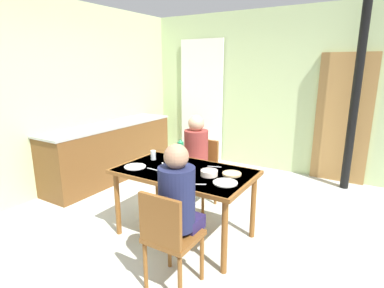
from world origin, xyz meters
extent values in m
plane|color=#B8BCB3|center=(0.00, 0.00, 0.00)|extent=(7.10, 7.10, 0.00)
cube|color=#B3C98E|center=(0.00, 2.73, 1.36)|extent=(4.49, 0.10, 2.72)
cube|color=#B7C68F|center=(-2.15, 0.68, 1.36)|extent=(0.10, 4.10, 2.72)
cube|color=#A0733E|center=(1.38, 2.65, 1.00)|extent=(0.80, 0.05, 2.00)
cylinder|color=black|center=(1.53, 2.38, 1.36)|extent=(0.12, 0.12, 2.72)
cube|color=white|center=(-1.13, 2.63, 1.14)|extent=(0.90, 0.03, 2.29)
cube|color=brown|center=(-1.82, 0.87, 0.43)|extent=(0.60, 2.33, 0.87)
cube|color=#9E9E99|center=(-1.82, 0.87, 0.89)|extent=(0.61, 2.37, 0.03)
cylinder|color=#B7B7BC|center=(-1.82, 1.22, 0.91)|extent=(0.21, 0.21, 0.01)
cube|color=brown|center=(0.19, -0.03, 0.73)|extent=(1.42, 0.85, 0.04)
cube|color=beige|center=(0.19, -0.03, 0.75)|extent=(1.36, 0.81, 0.00)
cylinder|color=brown|center=(-0.45, -0.38, 0.35)|extent=(0.06, 0.06, 0.71)
cylinder|color=brown|center=(0.83, -0.38, 0.35)|extent=(0.06, 0.06, 0.71)
cylinder|color=brown|center=(-0.45, 0.33, 0.35)|extent=(0.06, 0.06, 0.71)
cylinder|color=brown|center=(0.83, 0.33, 0.35)|extent=(0.06, 0.06, 0.71)
cube|color=brown|center=(0.53, -0.73, 0.45)|extent=(0.40, 0.40, 0.04)
cube|color=brown|center=(0.53, -0.91, 0.66)|extent=(0.38, 0.04, 0.42)
cylinder|color=brown|center=(0.36, -0.56, 0.21)|extent=(0.04, 0.04, 0.41)
cylinder|color=brown|center=(0.70, -0.56, 0.21)|extent=(0.04, 0.04, 0.41)
cylinder|color=brown|center=(0.36, -0.90, 0.21)|extent=(0.04, 0.04, 0.41)
cylinder|color=brown|center=(0.70, -0.90, 0.21)|extent=(0.04, 0.04, 0.41)
cube|color=brown|center=(-0.06, 0.68, 0.45)|extent=(0.40, 0.40, 0.04)
cube|color=brown|center=(-0.06, 0.86, 0.66)|extent=(0.38, 0.04, 0.42)
cylinder|color=brown|center=(0.11, 0.51, 0.21)|extent=(0.04, 0.04, 0.41)
cylinder|color=brown|center=(-0.23, 0.51, 0.21)|extent=(0.04, 0.04, 0.41)
cylinder|color=brown|center=(0.11, 0.85, 0.21)|extent=(0.04, 0.04, 0.41)
cylinder|color=brown|center=(-0.23, 0.85, 0.21)|extent=(0.04, 0.04, 0.41)
cube|color=#261E4B|center=(0.53, -0.57, 0.51)|extent=(0.30, 0.22, 0.12)
cylinder|color=#1E2347|center=(0.53, -0.68, 0.77)|extent=(0.30, 0.30, 0.52)
sphere|color=#A87A5B|center=(0.53, -0.68, 1.12)|extent=(0.20, 0.20, 0.20)
cube|color=maroon|center=(-0.06, 0.52, 0.51)|extent=(0.30, 0.22, 0.12)
cylinder|color=maroon|center=(-0.06, 0.63, 0.77)|extent=(0.30, 0.30, 0.52)
sphere|color=tan|center=(-0.06, 0.63, 1.12)|extent=(0.20, 0.20, 0.20)
cylinder|color=#1C814A|center=(-0.02, 0.21, 0.86)|extent=(0.07, 0.07, 0.23)
cone|color=#167D46|center=(-0.02, 0.21, 0.99)|extent=(0.05, 0.05, 0.03)
cylinder|color=beige|center=(0.48, -0.03, 0.78)|extent=(0.17, 0.17, 0.05)
cylinder|color=white|center=(0.19, -0.15, 0.76)|extent=(0.21, 0.21, 0.01)
cylinder|color=white|center=(-0.32, -0.22, 0.76)|extent=(0.23, 0.23, 0.01)
cylinder|color=white|center=(0.71, -0.14, 0.76)|extent=(0.23, 0.23, 0.01)
cylinder|color=silver|center=(-0.32, 0.10, 0.80)|extent=(0.06, 0.06, 0.11)
cylinder|color=#DBB77A|center=(0.66, 0.10, 0.76)|extent=(0.19, 0.19, 0.02)
cube|color=silver|center=(0.51, -0.29, 0.75)|extent=(0.14, 0.09, 0.00)
cube|color=silver|center=(-0.11, -0.18, 0.75)|extent=(0.15, 0.02, 0.00)
cube|color=silver|center=(-0.12, 0.01, 0.75)|extent=(0.11, 0.12, 0.00)
cube|color=silver|center=(0.40, 0.24, 0.75)|extent=(0.15, 0.06, 0.00)
camera|label=1|loc=(1.84, -2.58, 1.81)|focal=28.86mm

